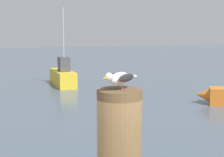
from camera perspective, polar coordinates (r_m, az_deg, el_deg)
name	(u,v)px	position (r m, az deg, el deg)	size (l,w,h in m)	color
mooring_post	(119,153)	(2.66, 1.29, -12.77)	(0.35, 0.35, 1.02)	brown
seagull	(119,78)	(2.50, 1.24, 0.08)	(0.33, 0.28, 0.14)	#C66860
boat_yellow	(62,76)	(18.67, -8.73, 0.51)	(1.32, 3.70, 4.27)	yellow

